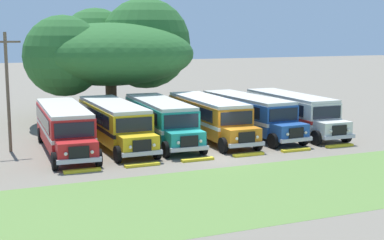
{
  "coord_description": "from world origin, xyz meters",
  "views": [
    {
      "loc": [
        -14.41,
        -29.73,
        7.46
      ],
      "look_at": [
        0.0,
        4.16,
        1.6
      ],
      "focal_mm": 52.28,
      "sensor_mm": 36.0,
      "label": 1
    }
  ],
  "objects_px": {
    "parked_bus_slot_4": "(249,113)",
    "parked_bus_slot_1": "(114,122)",
    "parked_bus_slot_0": "(64,126)",
    "parked_bus_slot_2": "(161,119)",
    "broad_shade_tree": "(112,50)",
    "parked_bus_slot_3": "(209,116)",
    "parked_bus_slot_5": "(292,111)",
    "utility_pole": "(8,89)"
  },
  "relations": [
    {
      "from": "parked_bus_slot_1",
      "to": "broad_shade_tree",
      "type": "distance_m",
      "value": 12.33
    },
    {
      "from": "parked_bus_slot_1",
      "to": "parked_bus_slot_4",
      "type": "relative_size",
      "value": 0.99
    },
    {
      "from": "parked_bus_slot_3",
      "to": "broad_shade_tree",
      "type": "bearing_deg",
      "value": -159.7
    },
    {
      "from": "utility_pole",
      "to": "parked_bus_slot_3",
      "type": "bearing_deg",
      "value": -3.48
    },
    {
      "from": "parked_bus_slot_0",
      "to": "parked_bus_slot_1",
      "type": "relative_size",
      "value": 1.0
    },
    {
      "from": "parked_bus_slot_0",
      "to": "parked_bus_slot_5",
      "type": "xyz_separation_m",
      "value": [
        16.87,
        0.1,
        0.0
      ]
    },
    {
      "from": "parked_bus_slot_2",
      "to": "parked_bus_slot_5",
      "type": "distance_m",
      "value": 10.28
    },
    {
      "from": "parked_bus_slot_4",
      "to": "broad_shade_tree",
      "type": "xyz_separation_m",
      "value": [
        -7.12,
        11.22,
        4.3
      ]
    },
    {
      "from": "parked_bus_slot_2",
      "to": "parked_bus_slot_4",
      "type": "xyz_separation_m",
      "value": [
        6.75,
        -0.11,
        0.0
      ]
    },
    {
      "from": "parked_bus_slot_1",
      "to": "parked_bus_slot_5",
      "type": "relative_size",
      "value": 1.0
    },
    {
      "from": "parked_bus_slot_1",
      "to": "parked_bus_slot_5",
      "type": "distance_m",
      "value": 13.53
    },
    {
      "from": "parked_bus_slot_5",
      "to": "utility_pole",
      "type": "relative_size",
      "value": 1.46
    },
    {
      "from": "broad_shade_tree",
      "to": "utility_pole",
      "type": "relative_size",
      "value": 1.99
    },
    {
      "from": "parked_bus_slot_2",
      "to": "parked_bus_slot_5",
      "type": "bearing_deg",
      "value": 90.66
    },
    {
      "from": "parked_bus_slot_1",
      "to": "utility_pole",
      "type": "xyz_separation_m",
      "value": [
        -6.52,
        0.68,
        2.38
      ]
    },
    {
      "from": "parked_bus_slot_5",
      "to": "broad_shade_tree",
      "type": "height_order",
      "value": "broad_shade_tree"
    },
    {
      "from": "parked_bus_slot_0",
      "to": "parked_bus_slot_4",
      "type": "distance_m",
      "value": 13.35
    },
    {
      "from": "parked_bus_slot_0",
      "to": "parked_bus_slot_3",
      "type": "xyz_separation_m",
      "value": [
        10.14,
        0.26,
        0.0
      ]
    },
    {
      "from": "parked_bus_slot_5",
      "to": "broad_shade_tree",
      "type": "xyz_separation_m",
      "value": [
        -10.64,
        11.48,
        4.3
      ]
    },
    {
      "from": "broad_shade_tree",
      "to": "parked_bus_slot_0",
      "type": "bearing_deg",
      "value": -118.27
    },
    {
      "from": "parked_bus_slot_4",
      "to": "parked_bus_slot_5",
      "type": "xyz_separation_m",
      "value": [
        3.52,
        -0.26,
        0.0
      ]
    },
    {
      "from": "parked_bus_slot_1",
      "to": "utility_pole",
      "type": "bearing_deg",
      "value": -96.35
    },
    {
      "from": "parked_bus_slot_5",
      "to": "utility_pole",
      "type": "xyz_separation_m",
      "value": [
        -20.05,
        0.97,
        2.38
      ]
    },
    {
      "from": "parked_bus_slot_0",
      "to": "parked_bus_slot_2",
      "type": "bearing_deg",
      "value": 96.94
    },
    {
      "from": "parked_bus_slot_5",
      "to": "utility_pole",
      "type": "height_order",
      "value": "utility_pole"
    },
    {
      "from": "parked_bus_slot_0",
      "to": "utility_pole",
      "type": "bearing_deg",
      "value": -105.78
    },
    {
      "from": "parked_bus_slot_0",
      "to": "parked_bus_slot_2",
      "type": "height_order",
      "value": "same"
    },
    {
      "from": "parked_bus_slot_2",
      "to": "parked_bus_slot_3",
      "type": "height_order",
      "value": "same"
    },
    {
      "from": "parked_bus_slot_3",
      "to": "parked_bus_slot_4",
      "type": "relative_size",
      "value": 1.0
    },
    {
      "from": "utility_pole",
      "to": "parked_bus_slot_5",
      "type": "bearing_deg",
      "value": -2.77
    },
    {
      "from": "parked_bus_slot_3",
      "to": "parked_bus_slot_5",
      "type": "bearing_deg",
      "value": 89.89
    },
    {
      "from": "parked_bus_slot_1",
      "to": "parked_bus_slot_3",
      "type": "xyz_separation_m",
      "value": [
        6.81,
        -0.13,
        0.0
      ]
    },
    {
      "from": "parked_bus_slot_0",
      "to": "parked_bus_slot_3",
      "type": "bearing_deg",
      "value": 94.25
    },
    {
      "from": "parked_bus_slot_4",
      "to": "parked_bus_slot_1",
      "type": "bearing_deg",
      "value": -93.24
    },
    {
      "from": "parked_bus_slot_3",
      "to": "utility_pole",
      "type": "distance_m",
      "value": 13.56
    },
    {
      "from": "parked_bus_slot_2",
      "to": "parked_bus_slot_4",
      "type": "relative_size",
      "value": 1.0
    },
    {
      "from": "broad_shade_tree",
      "to": "utility_pole",
      "type": "height_order",
      "value": "broad_shade_tree"
    },
    {
      "from": "parked_bus_slot_1",
      "to": "parked_bus_slot_5",
      "type": "xyz_separation_m",
      "value": [
        13.53,
        -0.29,
        0.0
      ]
    },
    {
      "from": "parked_bus_slot_3",
      "to": "parked_bus_slot_0",
      "type": "bearing_deg",
      "value": -87.31
    },
    {
      "from": "parked_bus_slot_4",
      "to": "parked_bus_slot_5",
      "type": "bearing_deg",
      "value": 82.63
    },
    {
      "from": "parked_bus_slot_1",
      "to": "broad_shade_tree",
      "type": "xyz_separation_m",
      "value": [
        2.89,
        11.2,
        4.3
      ]
    },
    {
      "from": "parked_bus_slot_2",
      "to": "parked_bus_slot_3",
      "type": "bearing_deg",
      "value": 89.22
    }
  ]
}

